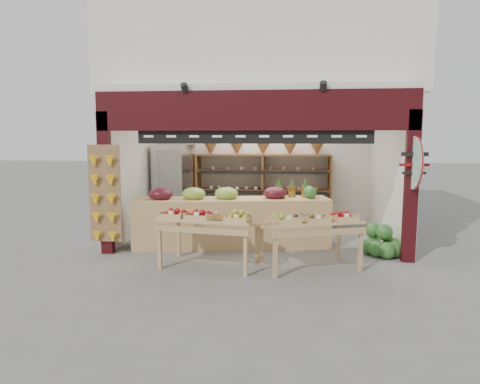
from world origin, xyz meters
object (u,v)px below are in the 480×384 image
at_px(watermelon_pile, 383,244).
at_px(refrigerator, 174,186).
at_px(cardboard_stack, 183,224).
at_px(back_shelving, 263,176).
at_px(display_table_left, 204,220).
at_px(display_table_right, 310,222).
at_px(mid_counter, 231,220).

bearing_deg(watermelon_pile, refrigerator, 154.87).
xyz_separation_m(refrigerator, cardboard_stack, (0.45, -0.98, -0.74)).
xyz_separation_m(back_shelving, refrigerator, (-2.14, -0.46, -0.23)).
height_order(back_shelving, cardboard_stack, back_shelving).
bearing_deg(refrigerator, cardboard_stack, -50.15).
bearing_deg(refrigerator, display_table_left, -51.43).
bearing_deg(display_table_left, display_table_right, -0.03).
bearing_deg(back_shelving, cardboard_stack, -139.87).
bearing_deg(display_table_left, mid_counter, 77.00).
distance_m(cardboard_stack, display_table_right, 3.43).
distance_m(back_shelving, mid_counter, 2.39).
height_order(refrigerator, display_table_right, refrigerator).
distance_m(mid_counter, display_table_left, 1.37).
distance_m(back_shelving, refrigerator, 2.21).
height_order(refrigerator, cardboard_stack, refrigerator).
distance_m(cardboard_stack, watermelon_pile, 4.23).
distance_m(back_shelving, watermelon_pile, 3.65).
bearing_deg(watermelon_pile, mid_counter, 173.06).
bearing_deg(watermelon_pile, cardboard_stack, 164.31).
relative_size(display_table_left, display_table_right, 0.97).
relative_size(refrigerator, mid_counter, 0.51).
xyz_separation_m(display_table_left, display_table_right, (1.79, -0.00, -0.00)).
height_order(back_shelving, display_table_right, back_shelving).
relative_size(refrigerator, display_table_right, 1.13).
bearing_deg(back_shelving, refrigerator, -167.96).
bearing_deg(refrigerator, display_table_right, -29.36).
xyz_separation_m(refrigerator, display_table_left, (1.32, -3.07, -0.22)).
distance_m(display_table_right, watermelon_pile, 1.80).
bearing_deg(refrigerator, mid_counter, -32.14).
bearing_deg(display_table_left, watermelon_pile, 16.60).
bearing_deg(back_shelving, watermelon_pile, -47.34).
relative_size(back_shelving, mid_counter, 0.84).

